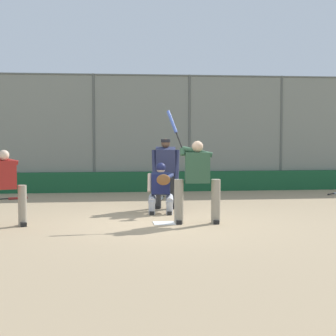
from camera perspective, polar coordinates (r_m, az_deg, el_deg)
The scene contains 11 objects.
ground_plane at distance 11.32m, azimuth -0.40°, elevation -5.65°, with size 160.00×160.00×0.00m, color tan.
home_plate_marker at distance 11.32m, azimuth -0.40°, elevation -5.62°, with size 0.43×0.43×0.01m, color white.
backstop_fence at distance 17.22m, azimuth -2.65°, elevation 3.86°, with size 20.59×0.08×3.58m.
padding_wall at distance 17.19m, azimuth -2.61°, elevation -1.40°, with size 20.10×0.18×0.61m, color #19512D.
bleachers_beyond at distance 20.49m, azimuth 4.93°, elevation 0.21°, with size 14.36×3.05×1.80m.
batter_at_plate at distance 11.22m, azimuth 2.95°, elevation -1.07°, with size 1.04×0.70×2.28m.
catcher_behind_plate at distance 12.60m, azimuth -0.73°, elevation -1.98°, with size 0.62×0.75×1.14m.
umpire_home at distance 13.34m, azimuth -0.24°, elevation -0.34°, with size 0.68×0.46×1.67m.
batter_on_deck at distance 11.24m, azimuth -16.35°, elevation -1.69°, with size 1.08×0.53×2.07m.
spare_bat_third_base_side at distance 15.79m, azimuth -15.26°, elevation -2.98°, with size 0.85×0.37×0.07m.
spare_bat_first_base_side at distance 15.19m, azimuth -0.66°, elevation -3.11°, with size 0.24×0.84×0.07m.
Camera 1 is at (1.23, 11.10, 1.85)m, focal length 60.00 mm.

